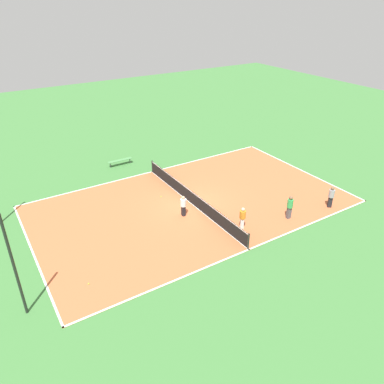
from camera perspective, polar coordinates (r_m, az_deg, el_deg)
ground_plane at (r=24.83m, az=-0.00°, el=-1.83°), size 80.00×80.00×0.00m
court_surface at (r=24.82m, az=-0.00°, el=-1.81°), size 11.84×20.27×0.02m
tennis_net at (r=24.57m, az=-0.00°, el=-0.79°), size 11.64×0.10×0.97m
bench at (r=30.79m, az=-10.91°, el=4.71°), size 0.36×2.00×0.45m
player_baseline_gray at (r=25.66m, az=20.46°, el=-0.54°), size 0.51×0.51×1.47m
player_center_orange at (r=22.15m, az=7.70°, el=-3.78°), size 0.50×0.50×1.39m
player_far_green at (r=23.61m, az=14.69°, el=-2.05°), size 0.41×0.41×1.55m
player_far_white at (r=23.17m, az=-1.33°, el=-1.98°), size 0.37×0.37×1.37m
tennis_ball_midcourt at (r=25.67m, az=-4.74°, el=-0.70°), size 0.07×0.07×0.07m
tennis_ball_far_baseline at (r=19.18m, az=-15.49°, el=-13.32°), size 0.07×0.07×0.07m
fence_post_back_left at (r=17.16m, az=-25.47°, el=-10.28°), size 0.12×0.12×5.10m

